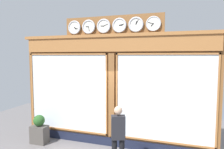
# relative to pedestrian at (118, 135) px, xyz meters

# --- Properties ---
(shop_facade) EXTENTS (6.59, 0.42, 4.26)m
(shop_facade) POSITION_rel_pedestrian_xyz_m (0.59, -1.39, 0.96)
(shop_facade) COLOR brown
(shop_facade) RESTS_ON ground_plane
(pedestrian) EXTENTS (0.42, 0.34, 1.69)m
(pedestrian) POSITION_rel_pedestrian_xyz_m (0.00, 0.00, 0.00)
(pedestrian) COLOR black
(pedestrian) RESTS_ON ground_plane
(planter_box) EXTENTS (0.56, 0.36, 0.60)m
(planter_box) POSITION_rel_pedestrian_xyz_m (3.02, -0.70, -0.63)
(planter_box) COLOR #4C4742
(planter_box) RESTS_ON ground_plane
(planter_shrub) EXTENTS (0.38, 0.38, 0.38)m
(planter_shrub) POSITION_rel_pedestrian_xyz_m (3.02, -0.70, -0.14)
(planter_shrub) COLOR #285623
(planter_shrub) RESTS_ON planter_box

